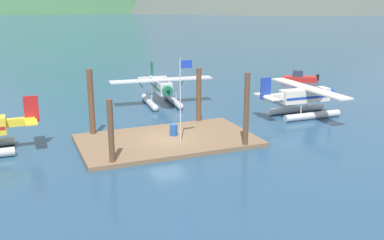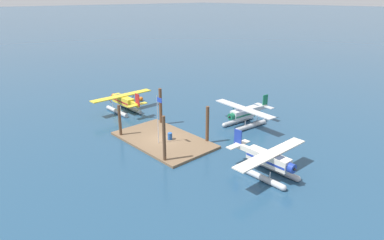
% 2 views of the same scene
% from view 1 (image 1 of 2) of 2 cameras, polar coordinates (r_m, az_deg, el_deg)
% --- Properties ---
extents(ground_plane, '(1200.00, 1200.00, 0.00)m').
position_cam_1_polar(ground_plane, '(33.07, -3.23, -2.90)').
color(ground_plane, navy).
extents(dock_platform, '(13.07, 7.66, 0.30)m').
position_cam_1_polar(dock_platform, '(33.03, -3.24, -2.65)').
color(dock_platform, brown).
rests_on(dock_platform, ground).
extents(piling_near_left, '(0.37, 0.37, 4.41)m').
position_cam_1_polar(piling_near_left, '(28.16, -10.51, -1.71)').
color(piling_near_left, brown).
rests_on(piling_near_left, ground).
extents(piling_near_right, '(0.38, 0.38, 5.52)m').
position_cam_1_polar(piling_near_right, '(31.12, 7.10, 1.13)').
color(piling_near_right, brown).
rests_on(piling_near_right, ground).
extents(piling_far_left, '(0.44, 0.44, 5.35)m').
position_cam_1_polar(piling_far_left, '(34.43, -12.99, 2.09)').
color(piling_far_left, brown).
rests_on(piling_far_left, ground).
extents(piling_far_right, '(0.43, 0.43, 4.85)m').
position_cam_1_polar(piling_far_right, '(37.28, 0.89, 3.08)').
color(piling_far_right, brown).
rests_on(piling_far_right, ground).
extents(flagpole, '(0.95, 0.10, 6.15)m').
position_cam_1_polar(flagpole, '(31.15, -1.32, 3.82)').
color(flagpole, silver).
rests_on(flagpole, dock_platform).
extents(fuel_drum, '(0.62, 0.62, 0.88)m').
position_cam_1_polar(fuel_drum, '(33.55, -2.41, -1.30)').
color(fuel_drum, '#1E4C99').
rests_on(fuel_drum, dock_platform).
extents(seaplane_cream_stbd_fwd, '(7.98, 10.42, 3.84)m').
position_cam_1_polar(seaplane_cream_stbd_fwd, '(41.42, 14.47, 2.64)').
color(seaplane_cream_stbd_fwd, '#B7BABF').
rests_on(seaplane_cream_stbd_fwd, ground).
extents(seaplane_silver_bow_right, '(10.48, 7.96, 3.84)m').
position_cam_1_polar(seaplane_silver_bow_right, '(44.75, -4.03, 4.01)').
color(seaplane_silver_bow_right, '#B7BABF').
rests_on(seaplane_silver_bow_right, ground).
extents(boat_red_open_east, '(4.45, 3.29, 1.50)m').
position_cam_1_polar(boat_red_open_east, '(59.29, 13.73, 5.34)').
color(boat_red_open_east, '#B2231E').
rests_on(boat_red_open_east, ground).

